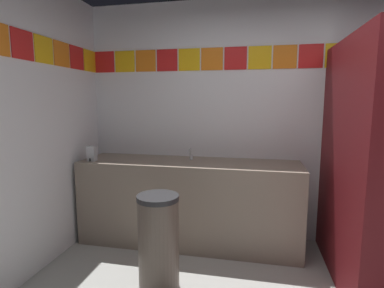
% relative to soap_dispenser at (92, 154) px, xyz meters
% --- Properties ---
extents(wall_back, '(4.33, 0.09, 2.61)m').
position_rel_soap_dispenser_xyz_m(wall_back, '(1.97, 0.53, 0.33)').
color(wall_back, silver).
rests_on(wall_back, ground_plane).
extents(vanity_counter, '(2.31, 0.61, 0.90)m').
position_rel_soap_dispenser_xyz_m(vanity_counter, '(1.02, 0.18, -0.52)').
color(vanity_counter, gray).
rests_on(vanity_counter, ground_plane).
extents(faucet_center, '(0.04, 0.10, 0.14)m').
position_rel_soap_dispenser_xyz_m(faucet_center, '(1.02, 0.27, -0.03)').
color(faucet_center, silver).
rests_on(faucet_center, vanity_counter).
extents(soap_dispenser, '(0.09, 0.09, 0.16)m').
position_rel_soap_dispenser_xyz_m(soap_dispenser, '(0.00, 0.00, 0.00)').
color(soap_dispenser, '#B7BABF').
rests_on(soap_dispenser, vanity_counter).
extents(stall_divider, '(0.92, 1.34, 2.04)m').
position_rel_soap_dispenser_xyz_m(stall_divider, '(2.57, -0.43, 0.04)').
color(stall_divider, maroon).
rests_on(stall_divider, ground_plane).
extents(trash_bin, '(0.34, 0.34, 0.79)m').
position_rel_soap_dispenser_xyz_m(trash_bin, '(0.95, -0.67, -0.58)').
color(trash_bin, brown).
rests_on(trash_bin, ground_plane).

